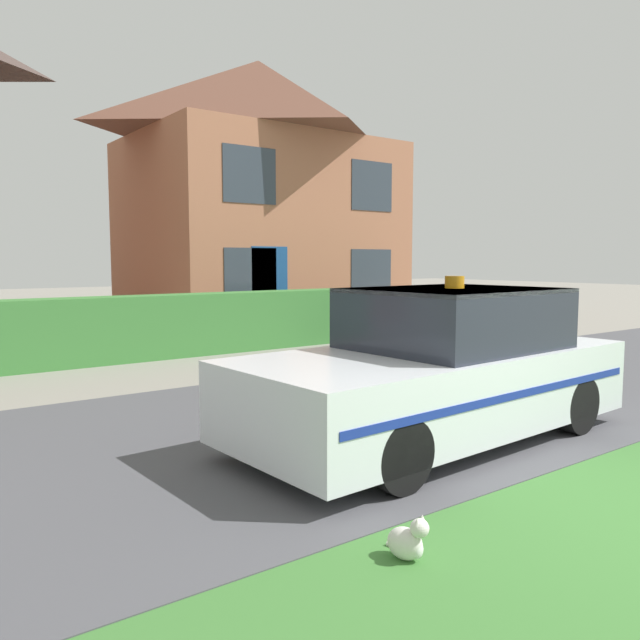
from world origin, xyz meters
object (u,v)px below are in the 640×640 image
(cat, at_px, (408,541))
(wheelie_bin, at_px, (384,321))
(police_car, at_px, (439,369))
(house_right, at_px, (260,191))

(cat, xyz_separation_m, wheelie_bin, (5.81, 6.63, 0.46))
(police_car, height_order, house_right, house_right)
(house_right, bearing_deg, police_car, -112.62)
(house_right, height_order, wheelie_bin, house_right)
(police_car, height_order, wheelie_bin, police_car)
(house_right, relative_size, wheelie_bin, 6.37)
(police_car, relative_size, wheelie_bin, 3.75)
(wheelie_bin, bearing_deg, police_car, -120.70)
(cat, bearing_deg, police_car, 112.67)
(police_car, distance_m, house_right, 12.50)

